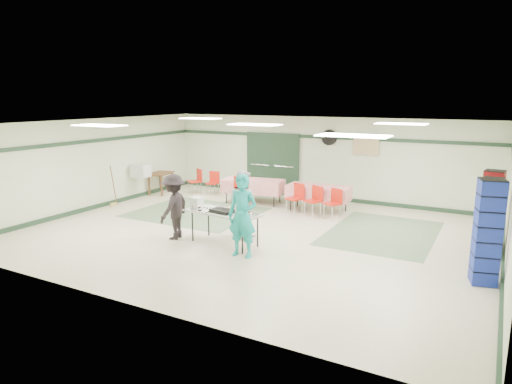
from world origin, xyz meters
The scene contains 41 objects.
floor centered at (0.00, 0.00, 0.00)m, with size 11.00×11.00×0.00m, color beige.
ceiling centered at (0.00, 0.00, 2.70)m, with size 11.00×11.00×0.00m, color white.
wall_back centered at (0.00, 4.50, 1.35)m, with size 11.00×11.00×0.00m, color beige.
wall_front centered at (0.00, -4.50, 1.35)m, with size 11.00×11.00×0.00m, color beige.
wall_left centered at (-5.50, 0.00, 1.35)m, with size 9.00×9.00×0.00m, color beige.
wall_right centered at (5.50, 0.00, 1.35)m, with size 9.00×9.00×0.00m, color beige.
trim_back centered at (0.00, 4.47, 2.05)m, with size 11.00×0.06×0.10m, color #1D3624.
baseboard_back centered at (0.00, 4.47, 0.06)m, with size 11.00×0.06×0.12m, color #1D3624.
trim_left centered at (-5.47, 0.00, 2.05)m, with size 9.00×0.06×0.10m, color #1D3624.
baseboard_left centered at (-5.47, 0.00, 0.06)m, with size 9.00×0.06×0.12m, color #1D3624.
baseboard_right centered at (5.47, 0.00, 0.06)m, with size 9.00×0.06×0.12m, color #1D3624.
green_patch_a centered at (-2.50, 1.00, 0.00)m, with size 3.50×3.00×0.01m, color slate.
green_patch_b centered at (2.80, 1.50, 0.00)m, with size 2.50×3.50×0.01m, color slate.
double_door_left centered at (-2.20, 4.44, 1.05)m, with size 0.90×0.06×2.10m, color gray.
double_door_right centered at (-1.25, 4.44, 1.05)m, with size 0.90×0.06×2.10m, color gray.
door_frame centered at (-1.73, 4.42, 1.05)m, with size 2.00×0.03×2.15m, color #1D3624.
wall_fan centered at (0.30, 4.44, 2.05)m, with size 0.50×0.50×0.10m, color black.
scroll_banner centered at (1.50, 4.44, 1.85)m, with size 0.80×0.02×0.60m, color tan.
serving_table centered at (-0.19, -1.11, 0.71)m, with size 1.79×0.92×0.76m.
sheet_tray_right centered at (0.37, -1.15, 0.77)m, with size 0.55×0.42×0.02m, color silver.
sheet_tray_mid centered at (-0.35, -0.98, 0.77)m, with size 0.56×0.43×0.02m, color silver.
sheet_tray_left centered at (-0.79, -1.28, 0.77)m, with size 0.63×0.47×0.02m, color silver.
baking_pan centered at (-0.20, -1.18, 0.80)m, with size 0.51×0.32×0.08m, color black.
foam_box_stack centered at (-0.94, -1.12, 0.89)m, with size 0.23×0.21×0.27m, color white.
volunteer_teal centered at (0.59, -1.62, 0.88)m, with size 0.64×0.42×1.76m, color teal.
volunteer_grey centered at (-0.15, -0.33, 0.81)m, with size 0.79×0.61×1.62m, color #939297.
volunteer_dark centered at (-1.47, -1.32, 0.78)m, with size 1.01×0.58×1.56m, color black.
dining_table_a centered at (0.58, 2.86, 0.57)m, with size 1.86×0.89×0.77m.
dining_table_b centered at (-1.62, 2.86, 0.57)m, with size 2.01×1.13×0.77m.
chair_a centered at (0.70, 2.29, 0.52)m, with size 0.53×0.53×0.86m.
chair_b centered at (0.12, 2.29, 0.54)m, with size 0.53×0.53×0.87m.
chair_c centered at (1.27, 2.29, 0.51)m, with size 0.50×0.51×0.83m.
chair_d centered at (-1.78, 2.30, 0.56)m, with size 0.54×0.54×0.91m.
chair_loose_a centered at (-3.46, 3.34, 0.49)m, with size 0.42×0.42×0.80m.
chair_loose_b centered at (-4.02, 3.13, 0.54)m, with size 0.56×0.56×0.88m.
crate_stack_blue_a centered at (5.15, 0.80, 0.85)m, with size 0.37×0.37×1.70m, color navy.
crate_stack_red centered at (5.15, 1.35, 0.89)m, with size 0.39×0.39×1.78m, color maroon.
crate_stack_blue_b centered at (5.15, -0.80, 0.96)m, with size 0.42×0.42×1.93m, color navy.
printer_table centered at (-5.15, 2.57, 0.65)m, with size 0.76×1.03×0.74m.
office_printer centered at (-5.15, 1.60, 0.95)m, with size 0.53×0.46×0.42m, color silver.
broom centered at (-5.23, 0.45, 0.65)m, with size 0.03×0.03×1.26m, color brown.
Camera 1 is at (5.25, -9.59, 3.32)m, focal length 32.00 mm.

